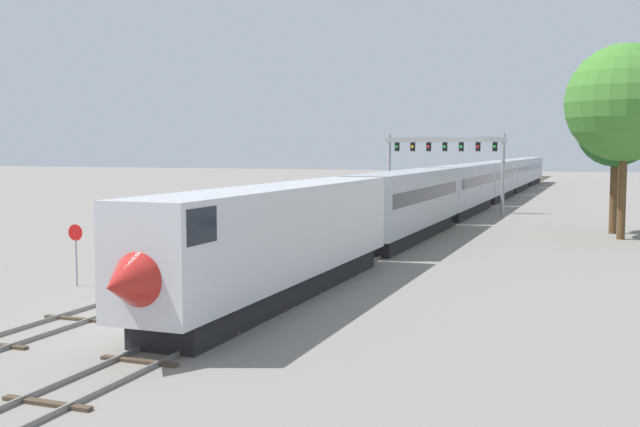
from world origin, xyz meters
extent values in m
plane|color=gray|center=(0.00, 0.00, 0.00)|extent=(400.00, 400.00, 0.00)
cube|color=slate|center=(1.28, 60.00, 0.08)|extent=(0.07, 200.00, 0.16)
cube|color=slate|center=(2.72, 60.00, 0.08)|extent=(0.07, 200.00, 0.16)
cube|color=#473828|center=(2.00, -10.00, 0.05)|extent=(2.60, 0.24, 0.10)
cube|color=#473828|center=(2.00, -6.00, 0.05)|extent=(2.60, 0.24, 0.10)
cube|color=#473828|center=(2.00, -2.00, 0.05)|extent=(2.60, 0.24, 0.10)
cube|color=#473828|center=(2.00, 2.00, 0.05)|extent=(2.60, 0.24, 0.10)
cube|color=#473828|center=(2.00, 6.00, 0.05)|extent=(2.60, 0.24, 0.10)
cube|color=#473828|center=(2.00, 10.00, 0.05)|extent=(2.60, 0.24, 0.10)
cube|color=#473828|center=(2.00, 14.00, 0.05)|extent=(2.60, 0.24, 0.10)
cube|color=#473828|center=(2.00, 18.00, 0.05)|extent=(2.60, 0.24, 0.10)
cube|color=#473828|center=(2.00, 22.00, 0.05)|extent=(2.60, 0.24, 0.10)
cube|color=#473828|center=(2.00, 26.00, 0.05)|extent=(2.60, 0.24, 0.10)
cube|color=#473828|center=(2.00, 30.00, 0.05)|extent=(2.60, 0.24, 0.10)
cube|color=#473828|center=(2.00, 34.00, 0.05)|extent=(2.60, 0.24, 0.10)
cube|color=#473828|center=(2.00, 38.00, 0.05)|extent=(2.60, 0.24, 0.10)
cube|color=#473828|center=(2.00, 42.00, 0.05)|extent=(2.60, 0.24, 0.10)
cube|color=#473828|center=(2.00, 46.00, 0.05)|extent=(2.60, 0.24, 0.10)
cube|color=#473828|center=(2.00, 50.00, 0.05)|extent=(2.60, 0.24, 0.10)
cube|color=#473828|center=(2.00, 54.00, 0.05)|extent=(2.60, 0.24, 0.10)
cube|color=#473828|center=(2.00, 58.00, 0.05)|extent=(2.60, 0.24, 0.10)
cube|color=#473828|center=(2.00, 62.00, 0.05)|extent=(2.60, 0.24, 0.10)
cube|color=#473828|center=(2.00, 66.00, 0.05)|extent=(2.60, 0.24, 0.10)
cube|color=#473828|center=(2.00, 70.00, 0.05)|extent=(2.60, 0.24, 0.10)
cube|color=#473828|center=(2.00, 74.00, 0.05)|extent=(2.60, 0.24, 0.10)
cube|color=#473828|center=(2.00, 78.00, 0.05)|extent=(2.60, 0.24, 0.10)
cube|color=#473828|center=(2.00, 82.00, 0.05)|extent=(2.60, 0.24, 0.10)
cube|color=#473828|center=(2.00, 86.00, 0.05)|extent=(2.60, 0.24, 0.10)
cube|color=#473828|center=(2.00, 90.00, 0.05)|extent=(2.60, 0.24, 0.10)
cube|color=#473828|center=(2.00, 94.00, 0.05)|extent=(2.60, 0.24, 0.10)
cube|color=#473828|center=(2.00, 98.00, 0.05)|extent=(2.60, 0.24, 0.10)
cube|color=#473828|center=(2.00, 102.00, 0.05)|extent=(2.60, 0.24, 0.10)
cube|color=#473828|center=(2.00, 106.00, 0.05)|extent=(2.60, 0.24, 0.10)
cube|color=#473828|center=(2.00, 110.00, 0.05)|extent=(2.60, 0.24, 0.10)
cube|color=#473828|center=(2.00, 114.00, 0.05)|extent=(2.60, 0.24, 0.10)
cube|color=#473828|center=(2.00, 118.00, 0.05)|extent=(2.60, 0.24, 0.10)
cube|color=#473828|center=(2.00, 122.00, 0.05)|extent=(2.60, 0.24, 0.10)
cube|color=#473828|center=(2.00, 126.00, 0.05)|extent=(2.60, 0.24, 0.10)
cube|color=#473828|center=(2.00, 130.00, 0.05)|extent=(2.60, 0.24, 0.10)
cube|color=#473828|center=(2.00, 134.00, 0.05)|extent=(2.60, 0.24, 0.10)
cube|color=#473828|center=(2.00, 138.00, 0.05)|extent=(2.60, 0.24, 0.10)
cube|color=#473828|center=(2.00, 142.00, 0.05)|extent=(2.60, 0.24, 0.10)
cube|color=#473828|center=(2.00, 146.00, 0.05)|extent=(2.60, 0.24, 0.10)
cube|color=#473828|center=(2.00, 150.00, 0.05)|extent=(2.60, 0.24, 0.10)
cube|color=#473828|center=(2.00, 154.00, 0.05)|extent=(2.60, 0.24, 0.10)
cube|color=#473828|center=(2.00, 158.00, 0.05)|extent=(2.60, 0.24, 0.10)
cube|color=slate|center=(-4.22, 40.00, 0.08)|extent=(0.07, 160.00, 0.16)
cube|color=slate|center=(-2.78, 40.00, 0.08)|extent=(0.07, 160.00, 0.16)
cube|color=#473828|center=(-3.50, -2.00, 0.05)|extent=(2.60, 0.24, 0.10)
cube|color=#473828|center=(-3.50, 2.00, 0.05)|extent=(2.60, 0.24, 0.10)
cube|color=#473828|center=(-3.50, 6.00, 0.05)|extent=(2.60, 0.24, 0.10)
cube|color=#473828|center=(-3.50, 10.00, 0.05)|extent=(2.60, 0.24, 0.10)
cube|color=#473828|center=(-3.50, 14.00, 0.05)|extent=(2.60, 0.24, 0.10)
cube|color=#473828|center=(-3.50, 18.00, 0.05)|extent=(2.60, 0.24, 0.10)
cube|color=#473828|center=(-3.50, 22.00, 0.05)|extent=(2.60, 0.24, 0.10)
cube|color=#473828|center=(-3.50, 26.00, 0.05)|extent=(2.60, 0.24, 0.10)
cube|color=#473828|center=(-3.50, 30.00, 0.05)|extent=(2.60, 0.24, 0.10)
cube|color=#473828|center=(-3.50, 34.00, 0.05)|extent=(2.60, 0.24, 0.10)
cube|color=#473828|center=(-3.50, 38.00, 0.05)|extent=(2.60, 0.24, 0.10)
cube|color=#473828|center=(-3.50, 42.00, 0.05)|extent=(2.60, 0.24, 0.10)
cube|color=#473828|center=(-3.50, 46.00, 0.05)|extent=(2.60, 0.24, 0.10)
cube|color=#473828|center=(-3.50, 50.00, 0.05)|extent=(2.60, 0.24, 0.10)
cube|color=#473828|center=(-3.50, 54.00, 0.05)|extent=(2.60, 0.24, 0.10)
cube|color=#473828|center=(-3.50, 58.00, 0.05)|extent=(2.60, 0.24, 0.10)
cube|color=#473828|center=(-3.50, 62.00, 0.05)|extent=(2.60, 0.24, 0.10)
cube|color=#473828|center=(-3.50, 66.00, 0.05)|extent=(2.60, 0.24, 0.10)
cube|color=#473828|center=(-3.50, 70.00, 0.05)|extent=(2.60, 0.24, 0.10)
cube|color=#473828|center=(-3.50, 74.00, 0.05)|extent=(2.60, 0.24, 0.10)
cube|color=#473828|center=(-3.50, 78.00, 0.05)|extent=(2.60, 0.24, 0.10)
cube|color=#473828|center=(-3.50, 82.00, 0.05)|extent=(2.60, 0.24, 0.10)
cube|color=#473828|center=(-3.50, 86.00, 0.05)|extent=(2.60, 0.24, 0.10)
cube|color=#473828|center=(-3.50, 90.00, 0.05)|extent=(2.60, 0.24, 0.10)
cube|color=#473828|center=(-3.50, 94.00, 0.05)|extent=(2.60, 0.24, 0.10)
cube|color=#473828|center=(-3.50, 98.00, 0.05)|extent=(2.60, 0.24, 0.10)
cube|color=#473828|center=(-3.50, 102.00, 0.05)|extent=(2.60, 0.24, 0.10)
cube|color=#473828|center=(-3.50, 106.00, 0.05)|extent=(2.60, 0.24, 0.10)
cube|color=#473828|center=(-3.50, 110.00, 0.05)|extent=(2.60, 0.24, 0.10)
cube|color=#473828|center=(-3.50, 114.00, 0.05)|extent=(2.60, 0.24, 0.10)
cube|color=#473828|center=(-3.50, 118.00, 0.05)|extent=(2.60, 0.24, 0.10)
cube|color=silver|center=(2.00, 4.68, 2.90)|extent=(3.00, 21.37, 3.80)
cone|color=#B2231E|center=(2.00, -6.20, 2.50)|extent=(2.88, 2.60, 2.88)
cube|color=black|center=(2.00, -4.80, 4.04)|extent=(3.04, 1.80, 1.10)
cube|color=black|center=(2.00, 4.68, 0.50)|extent=(2.52, 19.23, 1.00)
cube|color=#9EA3AD|center=(2.00, 27.05, 2.90)|extent=(3.00, 21.37, 3.80)
cube|color=black|center=(2.00, 27.05, 3.30)|extent=(3.04, 19.66, 0.90)
cube|color=black|center=(2.00, 27.05, 0.50)|extent=(2.52, 19.23, 1.00)
cube|color=#9EA3AD|center=(2.00, 49.41, 2.90)|extent=(3.00, 21.37, 3.80)
cube|color=black|center=(2.00, 49.41, 3.30)|extent=(3.04, 19.66, 0.90)
cube|color=black|center=(2.00, 49.41, 0.50)|extent=(2.52, 19.23, 1.00)
cube|color=#9EA3AD|center=(2.00, 71.78, 2.90)|extent=(3.00, 21.37, 3.80)
cube|color=black|center=(2.00, 71.78, 3.30)|extent=(3.04, 19.66, 0.90)
cube|color=black|center=(2.00, 71.78, 0.50)|extent=(2.52, 19.23, 1.00)
cube|color=#9EA3AD|center=(2.00, 94.14, 2.90)|extent=(3.00, 21.37, 3.80)
cube|color=black|center=(2.00, 94.14, 3.30)|extent=(3.04, 19.66, 0.90)
cube|color=black|center=(2.00, 94.14, 0.50)|extent=(2.52, 19.23, 1.00)
cube|color=#9EA3AD|center=(2.00, 116.51, 2.90)|extent=(3.00, 21.37, 3.80)
cube|color=black|center=(2.00, 116.51, 3.30)|extent=(3.04, 19.66, 0.90)
cube|color=black|center=(2.00, 116.51, 0.50)|extent=(2.52, 19.23, 1.00)
cylinder|color=#999BA0|center=(-6.00, 50.96, 3.94)|extent=(0.36, 0.36, 7.87)
cylinder|color=#999BA0|center=(5.50, 50.96, 3.94)|extent=(0.36, 0.36, 7.87)
cube|color=#999BA0|center=(-0.25, 50.96, 7.27)|extent=(12.10, 0.36, 0.50)
cube|color=black|center=(-5.18, 51.01, 6.57)|extent=(0.44, 0.32, 0.90)
sphere|color=green|center=(-5.18, 50.82, 6.57)|extent=(0.28, 0.28, 0.28)
cube|color=black|center=(-3.54, 51.01, 6.57)|extent=(0.44, 0.32, 0.90)
sphere|color=yellow|center=(-3.54, 50.82, 6.57)|extent=(0.28, 0.28, 0.28)
cube|color=black|center=(-1.89, 51.01, 6.57)|extent=(0.44, 0.32, 0.90)
sphere|color=red|center=(-1.89, 50.82, 6.57)|extent=(0.28, 0.28, 0.28)
cube|color=black|center=(-0.25, 51.01, 6.57)|extent=(0.44, 0.32, 0.90)
sphere|color=green|center=(-0.25, 50.82, 6.57)|extent=(0.28, 0.28, 0.28)
cube|color=black|center=(1.39, 51.01, 6.57)|extent=(0.44, 0.32, 0.90)
sphere|color=green|center=(1.39, 50.82, 6.57)|extent=(0.28, 0.28, 0.28)
cube|color=black|center=(3.04, 51.01, 6.57)|extent=(0.44, 0.32, 0.90)
sphere|color=red|center=(3.04, 50.82, 6.57)|extent=(0.28, 0.28, 0.28)
cube|color=black|center=(4.68, 51.01, 6.57)|extent=(0.44, 0.32, 0.90)
sphere|color=green|center=(4.68, 50.82, 6.57)|extent=(0.28, 0.28, 0.28)
cylinder|color=gray|center=(-8.00, 3.84, 1.10)|extent=(0.08, 0.08, 2.20)
cylinder|color=red|center=(-8.00, 3.82, 2.50)|extent=(0.76, 0.03, 0.76)
cylinder|color=brown|center=(15.48, 36.15, 2.94)|extent=(0.56, 0.56, 5.88)
sphere|color=#235B23|center=(15.48, 36.15, 7.87)|extent=(5.68, 5.68, 5.68)
cylinder|color=brown|center=(15.99, 32.41, 3.35)|extent=(0.56, 0.56, 6.70)
sphere|color=#427F2D|center=(15.99, 32.41, 9.56)|extent=(8.18, 8.18, 8.18)
camera|label=1|loc=(14.80, -24.83, 6.34)|focal=42.68mm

